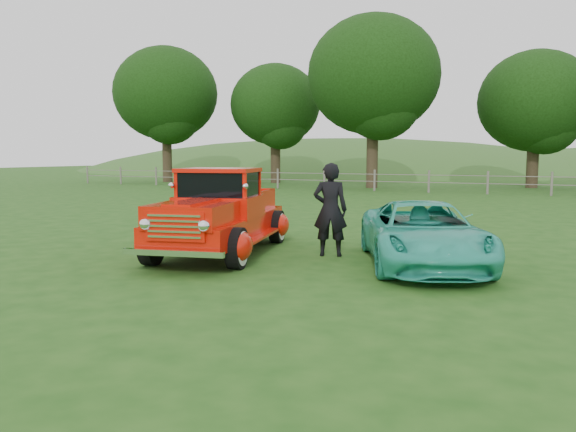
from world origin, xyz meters
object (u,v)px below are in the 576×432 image
at_px(tree_mid_west, 275,105).
at_px(man, 330,210).
at_px(red_pickup, 220,215).
at_px(tree_near_east, 535,101).
at_px(teal_sedan, 423,234).
at_px(tree_near_west, 374,75).
at_px(tree_far_west, 166,94).

relative_size(tree_mid_west, man, 4.46).
height_order(tree_mid_west, red_pickup, tree_mid_west).
bearing_deg(tree_near_east, tree_mid_west, -176.63).
bearing_deg(teal_sedan, tree_near_east, 65.35).
relative_size(tree_mid_west, tree_near_east, 1.02).
bearing_deg(red_pickup, tree_mid_west, 101.37).
bearing_deg(red_pickup, tree_near_west, 86.39).
bearing_deg(teal_sedan, tree_mid_west, 99.03).
height_order(tree_mid_west, teal_sedan, tree_mid_west).
distance_m(tree_near_west, man, 24.41).
height_order(red_pickup, man, man).
height_order(teal_sedan, man, man).
height_order(tree_far_west, teal_sedan, tree_far_west).
bearing_deg(man, tree_far_west, -64.33).
xyz_separation_m(tree_far_west, tree_mid_west, (8.00, 2.00, -0.94)).
xyz_separation_m(tree_mid_west, red_pickup, (11.40, -26.65, -4.75)).
bearing_deg(tree_near_west, red_pickup, -81.81).
relative_size(tree_far_west, man, 5.24).
bearing_deg(tree_near_east, red_pickup, -101.44).
bearing_deg(tree_far_west, man, -48.04).
bearing_deg(man, tree_near_east, -113.45).
height_order(tree_far_west, red_pickup, tree_far_west).
distance_m(tree_near_east, red_pickup, 28.56).
bearing_deg(tree_mid_west, tree_far_west, -165.96).
height_order(tree_mid_west, tree_near_west, tree_near_west).
relative_size(tree_near_east, man, 4.40).
bearing_deg(man, red_pickup, -0.49).
height_order(tree_near_east, teal_sedan, tree_near_east).
distance_m(tree_far_west, tree_near_west, 16.03).
xyz_separation_m(tree_near_east, teal_sedan, (-1.49, -27.27, -4.65)).
distance_m(tree_far_west, tree_mid_west, 8.30).
height_order(tree_near_west, red_pickup, tree_near_west).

